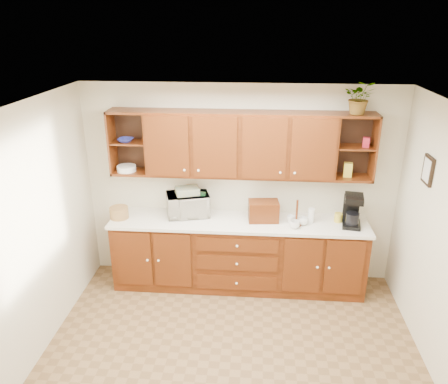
% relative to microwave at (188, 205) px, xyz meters
% --- Properties ---
extents(floor, '(4.00, 4.00, 0.00)m').
position_rel_microwave_xyz_m(floor, '(0.66, -1.56, -1.09)').
color(floor, brown).
rests_on(floor, ground).
extents(ceiling, '(4.00, 4.00, 0.00)m').
position_rel_microwave_xyz_m(ceiling, '(0.66, -1.56, 1.51)').
color(ceiling, white).
rests_on(ceiling, back_wall).
extents(back_wall, '(4.00, 0.00, 4.00)m').
position_rel_microwave_xyz_m(back_wall, '(0.66, 0.19, 0.21)').
color(back_wall, beige).
rests_on(back_wall, floor).
extents(left_wall, '(0.00, 3.50, 3.50)m').
position_rel_microwave_xyz_m(left_wall, '(-1.34, -1.56, 0.21)').
color(left_wall, beige).
rests_on(left_wall, floor).
extents(base_cabinets, '(3.20, 0.60, 0.90)m').
position_rel_microwave_xyz_m(base_cabinets, '(0.66, -0.11, -0.64)').
color(base_cabinets, '#361806').
rests_on(base_cabinets, floor).
extents(countertop, '(3.24, 0.64, 0.04)m').
position_rel_microwave_xyz_m(countertop, '(0.66, -0.12, -0.17)').
color(countertop, white).
rests_on(countertop, base_cabinets).
extents(upper_cabinets, '(3.20, 0.33, 0.80)m').
position_rel_microwave_xyz_m(upper_cabinets, '(0.67, 0.03, 0.81)').
color(upper_cabinets, '#361806').
rests_on(upper_cabinets, back_wall).
extents(undercabinet_light, '(0.40, 0.05, 0.02)m').
position_rel_microwave_xyz_m(undercabinet_light, '(0.66, -0.02, 0.38)').
color(undercabinet_light, white).
rests_on(undercabinet_light, upper_cabinets).
extents(framed_picture, '(0.03, 0.24, 0.30)m').
position_rel_microwave_xyz_m(framed_picture, '(2.64, -0.66, 0.76)').
color(framed_picture, black).
rests_on(framed_picture, right_wall).
extents(wicker_basket, '(0.28, 0.28, 0.14)m').
position_rel_microwave_xyz_m(wicker_basket, '(-0.86, -0.16, -0.07)').
color(wicker_basket, '#AA7D47').
rests_on(wicker_basket, countertop).
extents(microwave, '(0.61, 0.49, 0.29)m').
position_rel_microwave_xyz_m(microwave, '(0.00, 0.00, 0.00)').
color(microwave, beige).
rests_on(microwave, countertop).
extents(towel_stack, '(0.34, 0.29, 0.09)m').
position_rel_microwave_xyz_m(towel_stack, '(0.00, 0.00, 0.19)').
color(towel_stack, '#E0C469').
rests_on(towel_stack, microwave).
extents(wine_bottle, '(0.08, 0.08, 0.33)m').
position_rel_microwave_xyz_m(wine_bottle, '(0.20, -0.03, 0.02)').
color(wine_bottle, black).
rests_on(wine_bottle, countertop).
extents(woven_tray, '(0.38, 0.20, 0.37)m').
position_rel_microwave_xyz_m(woven_tray, '(0.01, 0.13, -0.14)').
color(woven_tray, '#AA7D47').
rests_on(woven_tray, countertop).
extents(bread_box, '(0.39, 0.27, 0.26)m').
position_rel_microwave_xyz_m(bread_box, '(0.97, -0.09, -0.02)').
color(bread_box, '#361806').
rests_on(bread_box, countertop).
extents(mug_tree, '(0.30, 0.30, 0.33)m').
position_rel_microwave_xyz_m(mug_tree, '(1.37, -0.19, -0.09)').
color(mug_tree, '#361806').
rests_on(mug_tree, countertop).
extents(canister_red, '(0.13, 0.13, 0.14)m').
position_rel_microwave_xyz_m(canister_red, '(0.87, -0.09, -0.07)').
color(canister_red, '#AB182B').
rests_on(canister_red, countertop).
extents(canister_white, '(0.08, 0.08, 0.18)m').
position_rel_microwave_xyz_m(canister_white, '(1.56, -0.09, -0.06)').
color(canister_white, white).
rests_on(canister_white, countertop).
extents(canister_yellow, '(0.10, 0.10, 0.11)m').
position_rel_microwave_xyz_m(canister_yellow, '(1.90, -0.05, -0.09)').
color(canister_yellow, gold).
rests_on(canister_yellow, countertop).
extents(coffee_maker, '(0.26, 0.31, 0.40)m').
position_rel_microwave_xyz_m(coffee_maker, '(2.04, -0.13, 0.05)').
color(coffee_maker, black).
rests_on(coffee_maker, countertop).
extents(bowl_stack, '(0.22, 0.22, 0.05)m').
position_rel_microwave_xyz_m(bowl_stack, '(-0.74, -0.01, 0.84)').
color(bowl_stack, navy).
rests_on(bowl_stack, upper_cabinets).
extents(plate_stack, '(0.29, 0.29, 0.07)m').
position_rel_microwave_xyz_m(plate_stack, '(-0.77, 0.00, 0.47)').
color(plate_stack, white).
rests_on(plate_stack, upper_cabinets).
extents(pantry_box_yellow, '(0.11, 0.09, 0.18)m').
position_rel_microwave_xyz_m(pantry_box_yellow, '(1.97, 0.01, 0.52)').
color(pantry_box_yellow, gold).
rests_on(pantry_box_yellow, upper_cabinets).
extents(pantry_box_red, '(0.09, 0.08, 0.12)m').
position_rel_microwave_xyz_m(pantry_box_red, '(2.14, 0.00, 0.87)').
color(pantry_box_red, '#AB182B').
rests_on(pantry_box_red, upper_cabinets).
extents(potted_plant, '(0.39, 0.36, 0.38)m').
position_rel_microwave_xyz_m(potted_plant, '(2.01, -0.02, 1.39)').
color(potted_plant, '#999999').
rests_on(potted_plant, upper_cabinets).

